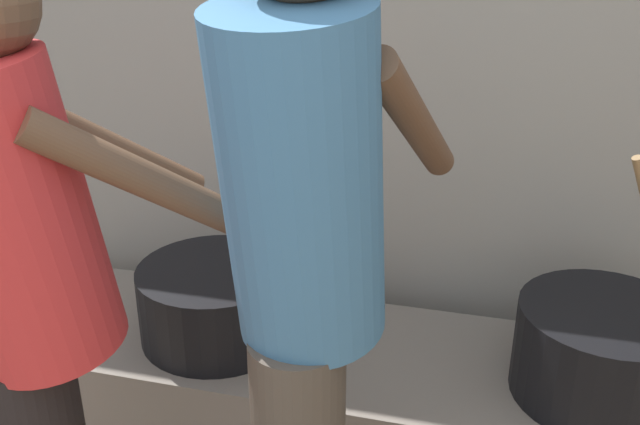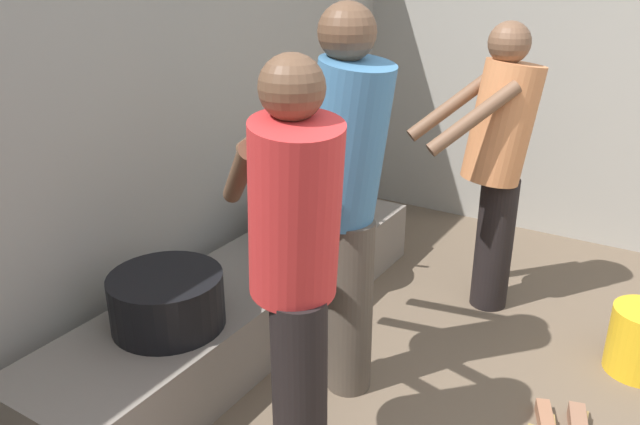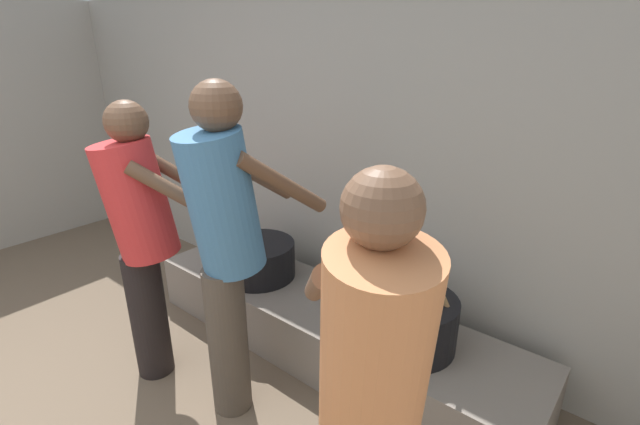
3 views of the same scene
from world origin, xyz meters
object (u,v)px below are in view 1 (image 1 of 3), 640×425
(cook_in_blue_shirt, at_px, (304,265))
(cooking_pot_main, at_px, (602,352))
(cooking_pot_secondary, at_px, (217,302))
(cook_in_red_shirt, at_px, (28,292))

(cook_in_blue_shirt, bearing_deg, cooking_pot_main, 41.01)
(cooking_pot_secondary, height_order, cook_in_red_shirt, cook_in_red_shirt)
(cooking_pot_main, height_order, cook_in_blue_shirt, cook_in_blue_shirt)
(cooking_pot_secondary, bearing_deg, cook_in_blue_shirt, -52.79)
(cooking_pot_secondary, bearing_deg, cooking_pot_main, -0.74)
(cook_in_red_shirt, relative_size, cook_in_blue_shirt, 0.93)
(cooking_pot_secondary, relative_size, cook_in_red_shirt, 0.31)
(cooking_pot_main, bearing_deg, cook_in_red_shirt, -150.00)
(cooking_pot_main, distance_m, cook_in_blue_shirt, 1.02)
(cook_in_red_shirt, bearing_deg, cooking_pot_main, 30.00)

